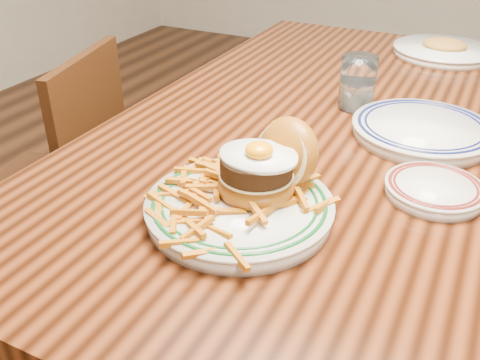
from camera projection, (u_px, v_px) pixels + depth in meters
The scene contains 8 objects.
floor at pixel (300, 350), 1.59m from camera, with size 6.00×6.00×0.00m, color black.
table at pixel (316, 153), 1.26m from camera, with size 0.85×1.60×0.75m.
chair_left at pixel (66, 180), 1.59m from camera, with size 0.47×0.47×0.82m.
main_plate at pixel (248, 192), 0.86m from camera, with size 0.31×0.33×0.15m.
side_plate at pixel (435, 189), 0.92m from camera, with size 0.17×0.18×0.03m.
rear_plate at pixel (423, 129), 1.12m from camera, with size 0.29×0.29×0.03m.
water_glass at pixel (357, 86), 1.24m from camera, with size 0.08×0.08×0.12m.
far_plate at pixel (444, 50), 1.61m from camera, with size 0.30×0.30×0.05m.
Camera 1 is at (0.34, -1.08, 1.24)m, focal length 40.00 mm.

